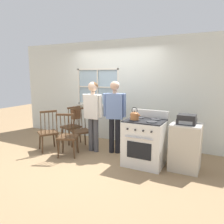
{
  "coord_description": "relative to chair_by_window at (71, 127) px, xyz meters",
  "views": [
    {
      "loc": [
        2.56,
        -3.88,
        1.82
      ],
      "look_at": [
        0.41,
        0.29,
        1.0
      ],
      "focal_mm": 35.0,
      "sensor_mm": 36.0,
      "label": 1
    }
  ],
  "objects": [
    {
      "name": "ground_plane",
      "position": [
        0.98,
        -0.64,
        -0.44
      ],
      "size": [
        16.0,
        16.0,
        0.0
      ],
      "primitive_type": "plane",
      "color": "#937551"
    },
    {
      "name": "wall_back",
      "position": [
        1.01,
        0.76,
        0.9
      ],
      "size": [
        6.4,
        0.16,
        2.7
      ],
      "color": "silver",
      "rests_on": "ground_plane"
    },
    {
      "name": "chair_by_window",
      "position": [
        0.0,
        0.0,
        0.0
      ],
      "size": [
        0.52,
        0.53,
        1.0
      ],
      "rotation": [
        0.0,
        0.0,
        -1.9
      ],
      "color": "#4C331E",
      "rests_on": "ground_plane"
    },
    {
      "name": "chair_near_wall",
      "position": [
        0.47,
        -0.23,
        0.0
      ],
      "size": [
        0.56,
        0.57,
        1.0
      ],
      "rotation": [
        0.0,
        0.0,
        1.02
      ],
      "color": "#4C331E",
      "rests_on": "ground_plane"
    },
    {
      "name": "chair_center_cluster",
      "position": [
        -0.13,
        -0.73,
        0.0
      ],
      "size": [
        0.57,
        0.57,
        1.0
      ],
      "rotation": [
        0.0,
        0.0,
        -2.18
      ],
      "color": "#4C331E",
      "rests_on": "ground_plane"
    },
    {
      "name": "chair_near_stove",
      "position": [
        0.52,
        -0.81,
        0.0
      ],
      "size": [
        0.54,
        0.53,
        1.0
      ],
      "rotation": [
        0.0,
        0.0,
        -2.75
      ],
      "color": "#4C331E",
      "rests_on": "ground_plane"
    },
    {
      "name": "person_elderly_left",
      "position": [
        0.86,
        -0.28,
        0.57
      ],
      "size": [
        0.52,
        0.24,
        1.64
      ],
      "rotation": [
        0.0,
        0.0,
        -0.03
      ],
      "color": "#4C4C51",
      "rests_on": "ground_plane"
    },
    {
      "name": "person_teen_center",
      "position": [
        1.36,
        -0.14,
        0.57
      ],
      "size": [
        0.53,
        0.31,
        1.66
      ],
      "rotation": [
        0.0,
        0.0,
        0.3
      ],
      "color": "black",
      "rests_on": "ground_plane"
    },
    {
      "name": "stove",
      "position": [
        2.2,
        -0.48,
        0.03
      ],
      "size": [
        0.78,
        0.68,
        1.08
      ],
      "color": "white",
      "rests_on": "ground_plane"
    },
    {
      "name": "kettle",
      "position": [
        2.02,
        -0.61,
        0.58
      ],
      "size": [
        0.21,
        0.17,
        0.25
      ],
      "color": "#A86638",
      "rests_on": "stove"
    },
    {
      "name": "potted_plant",
      "position": [
        0.19,
        0.67,
        0.63
      ],
      "size": [
        0.12,
        0.11,
        0.36
      ],
      "color": "#42474C",
      "rests_on": "wall_back"
    },
    {
      "name": "handbag",
      "position": [
        0.22,
        -0.08,
        0.38
      ],
      "size": [
        0.23,
        0.24,
        0.31
      ],
      "color": "brown",
      "rests_on": "chair_by_window"
    },
    {
      "name": "side_counter",
      "position": [
        2.96,
        -0.34,
        0.01
      ],
      "size": [
        0.55,
        0.5,
        0.9
      ],
      "color": "beige",
      "rests_on": "ground_plane"
    },
    {
      "name": "stereo",
      "position": [
        2.96,
        -0.36,
        0.55
      ],
      "size": [
        0.34,
        0.29,
        0.18
      ],
      "color": "#232326",
      "rests_on": "side_counter"
    }
  ]
}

